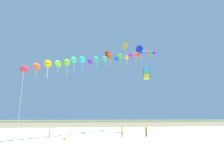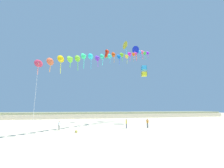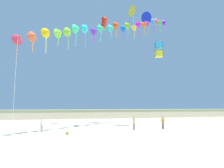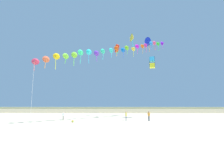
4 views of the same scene
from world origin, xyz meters
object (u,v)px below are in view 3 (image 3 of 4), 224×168
(person_mid_center, at_px, (163,122))
(large_kite_outer_drift, at_px, (159,50))
(person_near_left, at_px, (134,123))
(large_kite_low_lead, at_px, (104,23))
(large_kite_mid_trail, at_px, (147,18))
(large_kite_high_solo, at_px, (133,12))
(person_near_right, at_px, (42,124))
(beach_ball, at_px, (68,133))

(person_mid_center, bearing_deg, large_kite_outer_drift, 66.23)
(person_near_left, bearing_deg, large_kite_low_lead, 97.32)
(person_near_left, relative_size, large_kite_low_lead, 0.61)
(large_kite_mid_trail, bearing_deg, large_kite_high_solo, -132.82)
(person_near_right, distance_m, large_kite_high_solo, 23.11)
(large_kite_outer_drift, relative_size, beach_ball, 6.85)
(person_near_left, distance_m, person_near_right, 11.83)
(beach_ball, bearing_deg, person_near_left, 17.99)
(person_near_left, xyz_separation_m, large_kite_low_lead, (-1.41, 10.97, 17.30))
(large_kite_mid_trail, distance_m, large_kite_outer_drift, 9.74)
(large_kite_low_lead, bearing_deg, beach_ball, -118.79)
(person_near_right, bearing_deg, large_kite_mid_trail, 28.44)
(large_kite_outer_drift, bearing_deg, person_mid_center, -113.77)
(person_mid_center, distance_m, beach_ball, 13.45)
(person_mid_center, distance_m, large_kite_high_solo, 18.67)
(person_near_left, bearing_deg, person_mid_center, -4.68)
(person_mid_center, height_order, large_kite_mid_trail, large_kite_mid_trail)
(person_near_left, bearing_deg, person_near_right, 177.42)
(person_near_left, xyz_separation_m, large_kite_high_solo, (2.17, 5.38, 17.70))
(person_near_left, height_order, person_mid_center, person_mid_center)
(person_near_right, height_order, large_kite_high_solo, large_kite_high_solo)
(large_kite_outer_drift, bearing_deg, beach_ball, -153.00)
(person_mid_center, xyz_separation_m, beach_ball, (-13.17, -2.60, -0.81))
(beach_ball, bearing_deg, large_kite_high_solo, 36.56)
(person_mid_center, relative_size, large_kite_high_solo, 0.46)
(person_near_left, relative_size, large_kite_outer_drift, 0.67)
(large_kite_outer_drift, bearing_deg, large_kite_mid_trail, 82.32)
(large_kite_low_lead, xyz_separation_m, large_kite_outer_drift, (7.86, -6.01, -5.78))
(large_kite_high_solo, bearing_deg, person_mid_center, -71.23)
(large_kite_outer_drift, bearing_deg, person_near_left, -142.45)
(person_near_right, bearing_deg, person_near_left, -2.58)
(person_mid_center, height_order, large_kite_low_lead, large_kite_low_lead)
(large_kite_mid_trail, height_order, large_kite_outer_drift, large_kite_mid_trail)
(large_kite_high_solo, xyz_separation_m, large_kite_outer_drift, (4.28, -0.43, -6.19))
(person_near_right, xyz_separation_m, large_kite_mid_trail, (19.07, 10.33, 19.25))
(person_near_left, height_order, beach_ball, person_near_left)
(person_mid_center, height_order, beach_ball, person_mid_center)
(large_kite_low_lead, bearing_deg, person_near_left, -82.68)
(large_kite_high_solo, distance_m, large_kite_outer_drift, 7.53)
(person_near_right, height_order, beach_ball, person_near_right)
(person_mid_center, bearing_deg, large_kite_low_lead, 116.05)
(large_kite_high_solo, relative_size, large_kite_outer_drift, 1.50)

